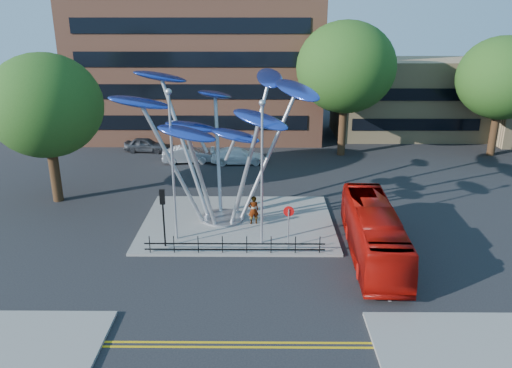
{
  "coord_description": "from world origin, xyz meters",
  "views": [
    {
      "loc": [
        0.36,
        -23.13,
        12.94
      ],
      "look_at": [
        0.17,
        4.0,
        3.39
      ],
      "focal_mm": 35.0,
      "sensor_mm": 36.0,
      "label": 1
    }
  ],
  "objects_px": {
    "leaf_sculpture": "(219,115)",
    "parked_car_mid": "(188,155)",
    "tree_right": "(346,67)",
    "parked_car_left": "(146,145)",
    "pedestrian": "(253,210)",
    "no_entry_sign_island": "(289,219)",
    "tree_left": "(45,106)",
    "red_bus": "(373,232)",
    "traffic_light_island": "(163,206)",
    "street_lamp_left": "(172,153)",
    "tree_far": "(503,78)",
    "street_lamp_right": "(262,161)",
    "parked_car_right": "(238,156)"
  },
  "relations": [
    {
      "from": "street_lamp_right",
      "to": "no_entry_sign_island",
      "type": "xyz_separation_m",
      "value": [
        1.5,
        -0.48,
        -3.28
      ]
    },
    {
      "from": "leaf_sculpture",
      "to": "street_lamp_right",
      "type": "relative_size",
      "value": 1.53
    },
    {
      "from": "street_lamp_right",
      "to": "parked_car_right",
      "type": "xyz_separation_m",
      "value": [
        -2.02,
        16.18,
        -4.39
      ]
    },
    {
      "from": "traffic_light_island",
      "to": "tree_left",
      "type": "bearing_deg",
      "value": 140.19
    },
    {
      "from": "no_entry_sign_island",
      "to": "parked_car_left",
      "type": "xyz_separation_m",
      "value": [
        -12.52,
        20.4,
        -1.13
      ]
    },
    {
      "from": "leaf_sculpture",
      "to": "parked_car_mid",
      "type": "distance_m",
      "value": 14.65
    },
    {
      "from": "tree_far",
      "to": "red_bus",
      "type": "distance_m",
      "value": 26.07
    },
    {
      "from": "traffic_light_island",
      "to": "parked_car_left",
      "type": "relative_size",
      "value": 0.86
    },
    {
      "from": "pedestrian",
      "to": "tree_far",
      "type": "bearing_deg",
      "value": -156.95
    },
    {
      "from": "tree_far",
      "to": "red_bus",
      "type": "height_order",
      "value": "tree_far"
    },
    {
      "from": "tree_right",
      "to": "no_entry_sign_island",
      "type": "xyz_separation_m",
      "value": [
        -6.0,
        -19.48,
        -6.22
      ]
    },
    {
      "from": "street_lamp_left",
      "to": "parked_car_right",
      "type": "relative_size",
      "value": 1.82
    },
    {
      "from": "street_lamp_left",
      "to": "no_entry_sign_island",
      "type": "distance_m",
      "value": 7.47
    },
    {
      "from": "leaf_sculpture",
      "to": "no_entry_sign_island",
      "type": "distance_m",
      "value": 7.71
    },
    {
      "from": "red_bus",
      "to": "pedestrian",
      "type": "xyz_separation_m",
      "value": [
        -6.61,
        3.95,
        -0.34
      ]
    },
    {
      "from": "street_lamp_left",
      "to": "street_lamp_right",
      "type": "relative_size",
      "value": 1.06
    },
    {
      "from": "no_entry_sign_island",
      "to": "parked_car_right",
      "type": "height_order",
      "value": "no_entry_sign_island"
    },
    {
      "from": "traffic_light_island",
      "to": "red_bus",
      "type": "distance_m",
      "value": 11.69
    },
    {
      "from": "no_entry_sign_island",
      "to": "parked_car_left",
      "type": "distance_m",
      "value": 23.96
    },
    {
      "from": "red_bus",
      "to": "tree_far",
      "type": "bearing_deg",
      "value": 55.45
    },
    {
      "from": "tree_right",
      "to": "pedestrian",
      "type": "xyz_separation_m",
      "value": [
        -8.01,
        -16.3,
        -6.97
      ]
    },
    {
      "from": "tree_right",
      "to": "parked_car_right",
      "type": "height_order",
      "value": "tree_right"
    },
    {
      "from": "street_lamp_left",
      "to": "parked_car_left",
      "type": "bearing_deg",
      "value": 107.24
    },
    {
      "from": "pedestrian",
      "to": "parked_car_mid",
      "type": "relative_size",
      "value": 0.42
    },
    {
      "from": "no_entry_sign_island",
      "to": "street_lamp_left",
      "type": "bearing_deg",
      "value": 171.39
    },
    {
      "from": "red_bus",
      "to": "parked_car_right",
      "type": "distance_m",
      "value": 19.25
    },
    {
      "from": "traffic_light_island",
      "to": "street_lamp_right",
      "type": "bearing_deg",
      "value": 5.19
    },
    {
      "from": "leaf_sculpture",
      "to": "parked_car_left",
      "type": "bearing_deg",
      "value": 117.51
    },
    {
      "from": "pedestrian",
      "to": "tree_right",
      "type": "bearing_deg",
      "value": -129.64
    },
    {
      "from": "tree_left",
      "to": "parked_car_left",
      "type": "xyz_separation_m",
      "value": [
        3.48,
        12.91,
        -6.11
      ]
    },
    {
      "from": "tree_left",
      "to": "parked_car_left",
      "type": "relative_size",
      "value": 2.58
    },
    {
      "from": "tree_left",
      "to": "red_bus",
      "type": "bearing_deg",
      "value": -21.82
    },
    {
      "from": "no_entry_sign_island",
      "to": "tree_right",
      "type": "bearing_deg",
      "value": 72.88
    },
    {
      "from": "tree_right",
      "to": "pedestrian",
      "type": "distance_m",
      "value": 19.45
    },
    {
      "from": "traffic_light_island",
      "to": "street_lamp_left",
      "type": "bearing_deg",
      "value": 63.43
    },
    {
      "from": "traffic_light_island",
      "to": "parked_car_mid",
      "type": "distance_m",
      "value": 17.01
    },
    {
      "from": "tree_far",
      "to": "parked_car_left",
      "type": "xyz_separation_m",
      "value": [
        -32.52,
        0.91,
        -6.42
      ]
    },
    {
      "from": "parked_car_right",
      "to": "traffic_light_island",
      "type": "bearing_deg",
      "value": 165.2
    },
    {
      "from": "tree_right",
      "to": "parked_car_left",
      "type": "height_order",
      "value": "tree_right"
    },
    {
      "from": "red_bus",
      "to": "pedestrian",
      "type": "height_order",
      "value": "red_bus"
    },
    {
      "from": "street_lamp_left",
      "to": "street_lamp_right",
      "type": "height_order",
      "value": "street_lamp_left"
    },
    {
      "from": "tree_far",
      "to": "traffic_light_island",
      "type": "distance_m",
      "value": 33.61
    },
    {
      "from": "pedestrian",
      "to": "red_bus",
      "type": "bearing_deg",
      "value": 135.66
    },
    {
      "from": "leaf_sculpture",
      "to": "red_bus",
      "type": "relative_size",
      "value": 1.26
    },
    {
      "from": "parked_car_mid",
      "to": "pedestrian",
      "type": "bearing_deg",
      "value": -164.52
    },
    {
      "from": "tree_far",
      "to": "street_lamp_left",
      "type": "height_order",
      "value": "tree_far"
    },
    {
      "from": "tree_far",
      "to": "leaf_sculpture",
      "type": "relative_size",
      "value": 0.85
    },
    {
      "from": "street_lamp_right",
      "to": "parked_car_right",
      "type": "distance_m",
      "value": 16.89
    },
    {
      "from": "street_lamp_left",
      "to": "red_bus",
      "type": "height_order",
      "value": "street_lamp_left"
    },
    {
      "from": "street_lamp_right",
      "to": "traffic_light_island",
      "type": "xyz_separation_m",
      "value": [
        -5.5,
        -0.5,
        -2.48
      ]
    }
  ]
}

